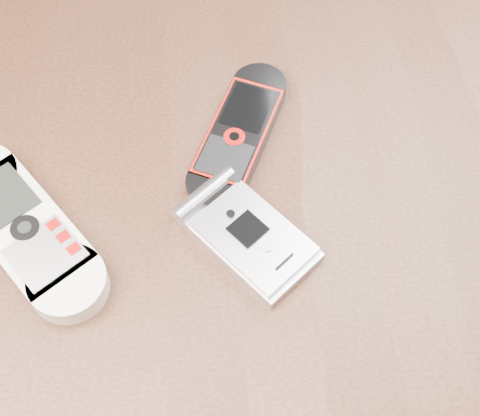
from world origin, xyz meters
name	(u,v)px	position (x,y,z in m)	size (l,w,h in m)	color
table	(235,272)	(0.00, 0.00, 0.64)	(1.20, 0.80, 0.75)	black
nokia_white	(24,228)	(-0.16, -0.01, 0.76)	(0.06, 0.18, 0.02)	white
nokia_black_red	(238,134)	(0.01, 0.07, 0.76)	(0.05, 0.16, 0.02)	black
motorola_razr	(250,236)	(0.01, -0.03, 0.76)	(0.06, 0.11, 0.02)	silver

